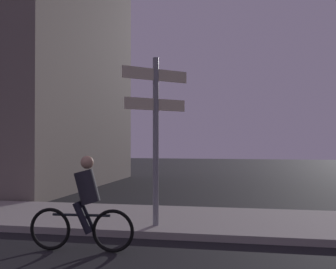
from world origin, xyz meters
TOP-DOWN VIEW (x-y plane):
  - sidewalk_kerb at (0.00, 7.10)m, footprint 40.00×3.14m
  - signpost at (-1.24, 6.14)m, footprint 1.11×1.11m
  - cyclist at (-2.09, 4.46)m, footprint 1.82×0.35m

SIDE VIEW (x-z plane):
  - sidewalk_kerb at x=0.00m, z-range 0.00..0.14m
  - cyclist at x=-2.09m, z-range -0.06..1.55m
  - signpost at x=-1.24m, z-range 0.46..3.89m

